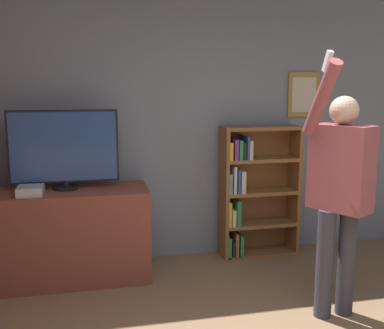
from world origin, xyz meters
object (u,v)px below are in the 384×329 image
at_px(bookshelf, 253,192).
at_px(person, 340,186).
at_px(television, 64,149).
at_px(game_console, 31,191).

relative_size(bookshelf, person, 0.68).
height_order(television, game_console, television).
relative_size(television, person, 0.48).
bearing_deg(bookshelf, person, -82.40).
bearing_deg(bookshelf, game_console, -170.41).
bearing_deg(game_console, television, 31.42).
distance_m(television, game_console, 0.46).
distance_m(bookshelf, person, 1.40).
bearing_deg(game_console, bookshelf, 9.59).
bearing_deg(television, person, -29.95).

